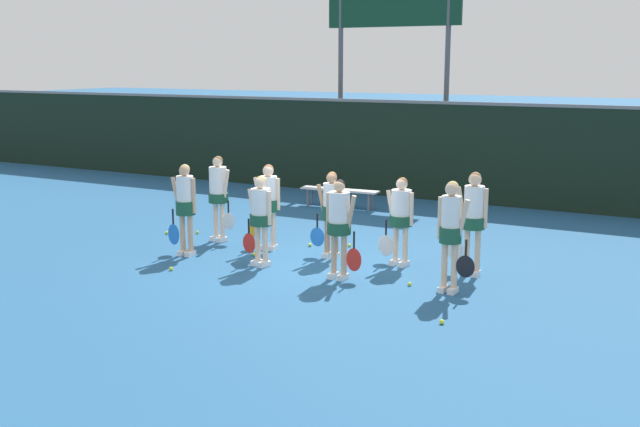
{
  "coord_description": "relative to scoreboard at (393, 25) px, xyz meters",
  "views": [
    {
      "loc": [
        6.16,
        -11.54,
        3.6
      ],
      "look_at": [
        0.01,
        0.1,
        0.92
      ],
      "focal_mm": 42.0,
      "sensor_mm": 36.0,
      "label": 1
    }
  ],
  "objects": [
    {
      "name": "tennis_ball_10",
      "position": [
        -1.81,
        -7.52,
        -4.57
      ],
      "size": [
        0.07,
        0.07,
        0.07
      ],
      "primitive_type": "sphere",
      "color": "#CCE033",
      "rests_on": "ground_plane"
    },
    {
      "name": "player_2",
      "position": [
        2.75,
        -8.81,
        -3.61
      ],
      "size": [
        0.68,
        0.4,
        1.69
      ],
      "rotation": [
        0.0,
        0.0,
        -0.05
      ],
      "color": "tan",
      "rests_on": "ground_plane"
    },
    {
      "name": "tennis_ball_4",
      "position": [
        1.24,
        -7.09,
        -4.57
      ],
      "size": [
        0.07,
        0.07,
        0.07
      ],
      "primitive_type": "sphere",
      "color": "#CCE033",
      "rests_on": "ground_plane"
    },
    {
      "name": "player_8",
      "position": [
        4.66,
        -7.58,
        -3.54
      ],
      "size": [
        0.66,
        0.39,
        1.79
      ],
      "rotation": [
        0.0,
        0.0,
        0.01
      ],
      "color": "beige",
      "rests_on": "ground_plane"
    },
    {
      "name": "bench_courtside",
      "position": [
        -0.05,
        -3.17,
        -4.2
      ],
      "size": [
        2.04,
        0.48,
        0.47
      ],
      "rotation": [
        0.0,
        0.0,
        0.06
      ],
      "color": "silver",
      "rests_on": "ground_plane"
    },
    {
      "name": "tennis_ball_6",
      "position": [
        4.24,
        -6.63,
        -4.57
      ],
      "size": [
        0.07,
        0.07,
        0.07
      ],
      "primitive_type": "sphere",
      "color": "#CCE033",
      "rests_on": "ground_plane"
    },
    {
      "name": "player_4",
      "position": [
        -0.62,
        -7.53,
        -3.57
      ],
      "size": [
        0.67,
        0.4,
        1.75
      ],
      "rotation": [
        0.0,
        0.0,
        -0.18
      ],
      "color": "beige",
      "rests_on": "ground_plane"
    },
    {
      "name": "player_3",
      "position": [
        4.63,
        -8.69,
        -3.55
      ],
      "size": [
        0.64,
        0.35,
        1.79
      ],
      "rotation": [
        0.0,
        0.0,
        -0.06
      ],
      "color": "beige",
      "rests_on": "ground_plane"
    },
    {
      "name": "tennis_ball_2",
      "position": [
        3.96,
        -8.66,
        -4.57
      ],
      "size": [
        0.06,
        0.06,
        0.06
      ],
      "primitive_type": "sphere",
      "color": "#CCE033",
      "rests_on": "ground_plane"
    },
    {
      "name": "fence_windscreen",
      "position": [
        1.99,
        -1.09,
        -3.29
      ],
      "size": [
        60.0,
        0.08,
        2.61
      ],
      "color": "black",
      "rests_on": "ground_plane"
    },
    {
      "name": "tennis_ball_1",
      "position": [
        5.02,
        -10.16,
        -4.57
      ],
      "size": [
        0.07,
        0.07,
        0.07
      ],
      "primitive_type": "sphere",
      "color": "#CCE033",
      "rests_on": "ground_plane"
    },
    {
      "name": "tennis_ball_8",
      "position": [
        0.66,
        -8.23,
        -4.57
      ],
      "size": [
        0.07,
        0.07,
        0.07
      ],
      "primitive_type": "sphere",
      "color": "#CCE033",
      "rests_on": "ground_plane"
    },
    {
      "name": "player_0",
      "position": [
        -0.51,
        -8.76,
        -3.59
      ],
      "size": [
        0.64,
        0.37,
        1.74
      ],
      "rotation": [
        0.0,
        0.0,
        0.07
      ],
      "color": "tan",
      "rests_on": "ground_plane"
    },
    {
      "name": "tennis_ball_7",
      "position": [
        -1.42,
        -7.23,
        -4.57
      ],
      "size": [
        0.07,
        0.07,
        0.07
      ],
      "primitive_type": "sphere",
      "color": "#CCE033",
      "rests_on": "ground_plane"
    },
    {
      "name": "player_1",
      "position": [
        1.14,
        -8.73,
        -3.64
      ],
      "size": [
        0.66,
        0.4,
        1.63
      ],
      "rotation": [
        0.0,
        0.0,
        -0.21
      ],
      "color": "beige",
      "rests_on": "ground_plane"
    },
    {
      "name": "player_7",
      "position": [
        3.34,
        -7.55,
        -3.66
      ],
      "size": [
        0.69,
        0.41,
        1.6
      ],
      "rotation": [
        0.0,
        0.0,
        -0.18
      ],
      "color": "beige",
      "rests_on": "ground_plane"
    },
    {
      "name": "tennis_ball_3",
      "position": [
        -1.97,
        -7.57,
        -4.57
      ],
      "size": [
        0.07,
        0.07,
        0.07
      ],
      "primitive_type": "sphere",
      "color": "#CCE033",
      "rests_on": "ground_plane"
    },
    {
      "name": "tennis_ball_9",
      "position": [
        -0.08,
        -9.76,
        -4.57
      ],
      "size": [
        0.07,
        0.07,
        0.07
      ],
      "primitive_type": "sphere",
      "color": "#CCE033",
      "rests_on": "ground_plane"
    },
    {
      "name": "ground_plane",
      "position": [
        1.99,
        -8.2,
        -4.61
      ],
      "size": [
        140.0,
        140.0,
        0.0
      ],
      "primitive_type": "plane",
      "color": "#235684"
    },
    {
      "name": "player_6",
      "position": [
        1.99,
        -7.62,
        -3.66
      ],
      "size": [
        0.64,
        0.36,
        1.62
      ],
      "rotation": [
        0.0,
        0.0,
        0.13
      ],
      "color": "tan",
      "rests_on": "ground_plane"
    },
    {
      "name": "player_5",
      "position": [
        0.63,
        -7.65,
        -3.61
      ],
      "size": [
        0.66,
        0.39,
        1.67
      ],
      "rotation": [
        0.0,
        0.0,
        0.15
      ],
      "color": "beige",
      "rests_on": "ground_plane"
    },
    {
      "name": "tennis_ball_5",
      "position": [
        2.42,
        -7.75,
        -4.57
      ],
      "size": [
        0.07,
        0.07,
        0.07
      ],
      "primitive_type": "sphere",
      "color": "#CCE033",
      "rests_on": "ground_plane"
    },
    {
      "name": "tennis_ball_0",
      "position": [
        1.95,
        -6.74,
        -4.57
      ],
      "size": [
        0.07,
        0.07,
        0.07
      ],
      "primitive_type": "sphere",
      "color": "#CCE033",
      "rests_on": "ground_plane"
    },
    {
      "name": "scoreboard",
      "position": [
        0.0,
        0.0,
        0.0
      ],
      "size": [
        3.91,
        0.15,
        5.85
      ],
      "color": "#515156",
      "rests_on": "ground_plane"
    }
  ]
}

